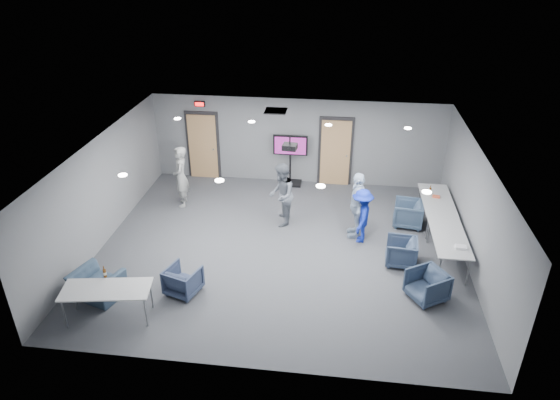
# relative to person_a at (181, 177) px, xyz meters

# --- Properties ---
(floor) EXTENTS (9.00, 9.00, 0.00)m
(floor) POSITION_rel_person_a_xyz_m (3.13, -1.97, -0.90)
(floor) COLOR #3E4146
(floor) RESTS_ON ground
(ceiling) EXTENTS (9.00, 9.00, 0.00)m
(ceiling) POSITION_rel_person_a_xyz_m (3.13, -1.97, 1.80)
(ceiling) COLOR silver
(ceiling) RESTS_ON wall_back
(wall_back) EXTENTS (9.00, 0.02, 2.70)m
(wall_back) POSITION_rel_person_a_xyz_m (3.13, 2.03, 0.45)
(wall_back) COLOR slate
(wall_back) RESTS_ON floor
(wall_front) EXTENTS (9.00, 0.02, 2.70)m
(wall_front) POSITION_rel_person_a_xyz_m (3.13, -5.97, 0.45)
(wall_front) COLOR slate
(wall_front) RESTS_ON floor
(wall_left) EXTENTS (0.02, 8.00, 2.70)m
(wall_left) POSITION_rel_person_a_xyz_m (-1.37, -1.97, 0.45)
(wall_left) COLOR slate
(wall_left) RESTS_ON floor
(wall_right) EXTENTS (0.02, 8.00, 2.70)m
(wall_right) POSITION_rel_person_a_xyz_m (7.63, -1.97, 0.45)
(wall_right) COLOR slate
(wall_right) RESTS_ON floor
(door_left) EXTENTS (1.06, 0.17, 2.24)m
(door_left) POSITION_rel_person_a_xyz_m (0.13, 1.99, 0.17)
(door_left) COLOR black
(door_left) RESTS_ON wall_back
(door_right) EXTENTS (1.06, 0.17, 2.24)m
(door_right) POSITION_rel_person_a_xyz_m (4.33, 1.99, 0.17)
(door_right) COLOR black
(door_right) RESTS_ON wall_back
(exit_sign) EXTENTS (0.32, 0.08, 0.16)m
(exit_sign) POSITION_rel_person_a_xyz_m (0.13, 1.97, 1.55)
(exit_sign) COLOR black
(exit_sign) RESTS_ON wall_back
(hvac_diffuser) EXTENTS (0.60, 0.60, 0.03)m
(hvac_diffuser) POSITION_rel_person_a_xyz_m (2.63, 0.83, 1.79)
(hvac_diffuser) COLOR black
(hvac_diffuser) RESTS_ON ceiling
(downlights) EXTENTS (6.18, 3.78, 0.02)m
(downlights) POSITION_rel_person_a_xyz_m (3.13, -1.97, 1.79)
(downlights) COLOR white
(downlights) RESTS_ON ceiling
(person_a) EXTENTS (0.58, 0.74, 1.79)m
(person_a) POSITION_rel_person_a_xyz_m (0.00, 0.00, 0.00)
(person_a) COLOR gray
(person_a) RESTS_ON floor
(person_b) EXTENTS (0.71, 0.88, 1.74)m
(person_b) POSITION_rel_person_a_xyz_m (2.98, -0.71, -0.03)
(person_b) COLOR slate
(person_b) RESTS_ON floor
(person_c) EXTENTS (0.47, 1.06, 1.79)m
(person_c) POSITION_rel_person_a_xyz_m (4.98, -1.07, -0.00)
(person_c) COLOR #A5BBD5
(person_c) RESTS_ON floor
(person_d) EXTENTS (0.66, 1.00, 1.45)m
(person_d) POSITION_rel_person_a_xyz_m (5.10, -1.32, -0.17)
(person_d) COLOR navy
(person_d) RESTS_ON floor
(chair_right_a) EXTENTS (0.87, 0.85, 0.70)m
(chair_right_a) POSITION_rel_person_a_xyz_m (6.39, -0.37, -0.55)
(chair_right_a) COLOR #3B4E66
(chair_right_a) RESTS_ON floor
(chair_right_b) EXTENTS (0.78, 0.76, 0.66)m
(chair_right_b) POSITION_rel_person_a_xyz_m (6.04, -2.25, -0.57)
(chair_right_b) COLOR #313F56
(chair_right_b) RESTS_ON floor
(chair_right_c) EXTENTS (1.02, 1.01, 0.68)m
(chair_right_c) POSITION_rel_person_a_xyz_m (6.48, -3.52, -0.56)
(chair_right_c) COLOR #324057
(chair_right_c) RESTS_ON floor
(chair_front_a) EXTENTS (0.86, 0.87, 0.63)m
(chair_front_a) POSITION_rel_person_a_xyz_m (1.23, -3.97, -0.58)
(chair_front_a) COLOR #323D57
(chair_front_a) RESTS_ON floor
(chair_front_b) EXTENTS (1.20, 1.12, 0.63)m
(chair_front_b) POSITION_rel_person_a_xyz_m (-0.55, -4.37, -0.58)
(chair_front_b) COLOR #34465A
(chair_front_b) RESTS_ON floor
(table_right_a) EXTENTS (0.80, 1.92, 0.73)m
(table_right_a) POSITION_rel_person_a_xyz_m (7.13, -0.17, -0.21)
(table_right_a) COLOR silver
(table_right_a) RESTS_ON floor
(table_right_b) EXTENTS (0.78, 1.88, 0.73)m
(table_right_b) POSITION_rel_person_a_xyz_m (7.13, -2.07, -0.21)
(table_right_b) COLOR silver
(table_right_b) RESTS_ON floor
(table_front_left) EXTENTS (1.85, 1.01, 0.73)m
(table_front_left) POSITION_rel_person_a_xyz_m (-0.01, -4.97, -0.21)
(table_front_left) COLOR silver
(table_front_left) RESTS_ON floor
(bottle_front) EXTENTS (0.07, 0.07, 0.27)m
(bottle_front) POSITION_rel_person_a_xyz_m (-0.19, -4.60, -0.07)
(bottle_front) COLOR #522E0E
(bottle_front) RESTS_ON table_front_left
(bottle_right) EXTENTS (0.06, 0.06, 0.23)m
(bottle_right) POSITION_rel_person_a_xyz_m (6.98, 0.18, -0.08)
(bottle_right) COLOR #522E0E
(bottle_right) RESTS_ON table_right_a
(snack_box) EXTENTS (0.22, 0.17, 0.04)m
(snack_box) POSITION_rel_person_a_xyz_m (7.11, -0.05, -0.15)
(snack_box) COLOR #DF5837
(snack_box) RESTS_ON table_right_a
(wrapper) EXTENTS (0.26, 0.19, 0.06)m
(wrapper) POSITION_rel_person_a_xyz_m (7.29, -2.55, -0.14)
(wrapper) COLOR white
(wrapper) RESTS_ON table_right_b
(tv_stand) EXTENTS (1.06, 0.50, 1.63)m
(tv_stand) POSITION_rel_person_a_xyz_m (2.95, 1.78, 0.02)
(tv_stand) COLOR black
(tv_stand) RESTS_ON floor
(projector) EXTENTS (0.38, 0.35, 0.36)m
(projector) POSITION_rel_person_a_xyz_m (3.24, -1.09, 1.51)
(projector) COLOR black
(projector) RESTS_ON ceiling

